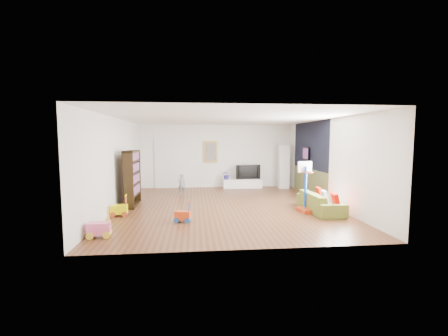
{
  "coord_description": "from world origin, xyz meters",
  "views": [
    {
      "loc": [
        -0.94,
        -9.12,
        2.05
      ],
      "look_at": [
        0.0,
        0.4,
        1.15
      ],
      "focal_mm": 24.0,
      "sensor_mm": 36.0,
      "label": 1
    }
  ],
  "objects": [
    {
      "name": "ceiling",
      "position": [
        0.0,
        0.0,
        2.7
      ],
      "size": [
        6.5,
        7.5,
        0.0
      ],
      "primitive_type": "cube",
      "color": "white",
      "rests_on": "ground"
    },
    {
      "name": "doorway",
      "position": [
        -1.9,
        3.71,
        1.05
      ],
      "size": [
        1.45,
        0.06,
        2.1
      ],
      "primitive_type": "cube",
      "color": "white",
      "rests_on": "ground"
    },
    {
      "name": "media_console",
      "position": [
        1.09,
        3.39,
        0.19
      ],
      "size": [
        1.66,
        0.48,
        0.38
      ],
      "primitive_type": "cube",
      "rotation": [
        0.0,
        0.0,
        -0.04
      ],
      "color": "white",
      "rests_on": "ground"
    },
    {
      "name": "floor",
      "position": [
        0.0,
        0.0,
        0.0
      ],
      "size": [
        6.5,
        7.5,
        0.0
      ],
      "primitive_type": "cube",
      "color": "brown",
      "rests_on": "ground"
    },
    {
      "name": "child",
      "position": [
        -1.43,
        2.1,
        0.39
      ],
      "size": [
        0.33,
        0.26,
        0.77
      ],
      "primitive_type": "imported",
      "rotation": [
        0.0,
        0.0,
        3.46
      ],
      "color": "gray",
      "rests_on": "ground"
    },
    {
      "name": "wall_left",
      "position": [
        -3.25,
        0.0,
        1.35
      ],
      "size": [
        0.0,
        7.5,
        2.7
      ],
      "primitive_type": "cube",
      "color": "white",
      "rests_on": "ground"
    },
    {
      "name": "ride_on_yellow",
      "position": [
        -2.98,
        -0.95,
        0.28
      ],
      "size": [
        0.44,
        0.29,
        0.57
      ],
      "primitive_type": "cube",
      "rotation": [
        0.0,
        0.0,
        0.06
      ],
      "color": "#ECEE00",
      "rests_on": "ground"
    },
    {
      "name": "wall_front",
      "position": [
        0.0,
        -3.75,
        1.35
      ],
      "size": [
        6.5,
        0.0,
        2.7
      ],
      "primitive_type": "cube",
      "color": "silver",
      "rests_on": "ground"
    },
    {
      "name": "artwork_right",
      "position": [
        3.17,
        1.6,
        1.55
      ],
      "size": [
        0.04,
        0.56,
        0.46
      ],
      "primitive_type": "cube",
      "color": "#7F3F8C",
      "rests_on": "wall_right"
    },
    {
      "name": "tall_cabinet",
      "position": [
        2.82,
        3.21,
        0.91
      ],
      "size": [
        0.45,
        0.45,
        1.83
      ],
      "primitive_type": "cube",
      "rotation": [
        0.0,
        0.0,
        -0.05
      ],
      "color": "white",
      "rests_on": "ground"
    },
    {
      "name": "bookshelf",
      "position": [
        -2.87,
        0.31,
        0.86
      ],
      "size": [
        0.32,
        1.18,
        1.73
      ],
      "primitive_type": "cube",
      "rotation": [
        0.0,
        0.0,
        -0.01
      ],
      "color": "black",
      "rests_on": "ground"
    },
    {
      "name": "basketball_hoop",
      "position": [
        2.27,
        -0.99,
        0.72
      ],
      "size": [
        0.56,
        0.66,
        1.44
      ],
      "primitive_type": "cube",
      "rotation": [
        0.0,
        0.0,
        0.12
      ],
      "color": "#A93112",
      "rests_on": "ground"
    },
    {
      "name": "pillow_center",
      "position": [
        2.78,
        -0.97,
        0.43
      ],
      "size": [
        0.15,
        0.36,
        0.35
      ],
      "primitive_type": "cube",
      "rotation": [
        0.0,
        0.0,
        -0.17
      ],
      "color": "silver",
      "rests_on": "sofa"
    },
    {
      "name": "olive_wainscot",
      "position": [
        3.23,
        1.4,
        0.5
      ],
      "size": [
        0.01,
        3.2,
        1.0
      ],
      "primitive_type": "cube",
      "color": "brown",
      "rests_on": "wall_right"
    },
    {
      "name": "tv",
      "position": [
        1.31,
        3.45,
        0.69
      ],
      "size": [
        1.08,
        0.26,
        0.61
      ],
      "primitive_type": "imported",
      "rotation": [
        0.0,
        0.0,
        0.11
      ],
      "color": "black",
      "rests_on": "media_console"
    },
    {
      "name": "sofa",
      "position": [
        2.64,
        -0.98,
        0.27
      ],
      "size": [
        0.76,
        1.87,
        0.54
      ],
      "primitive_type": "imported",
      "rotation": [
        0.0,
        0.0,
        1.59
      ],
      "color": "olive",
      "rests_on": "ground"
    },
    {
      "name": "pillow_right",
      "position": [
        2.85,
        -0.43,
        0.43
      ],
      "size": [
        0.13,
        0.37,
        0.36
      ],
      "primitive_type": "cube",
      "rotation": [
        0.0,
        0.0,
        -0.09
      ],
      "color": "#A91504",
      "rests_on": "sofa"
    },
    {
      "name": "ride_on_orange",
      "position": [
        -1.25,
        -1.7,
        0.26
      ],
      "size": [
        0.42,
        0.31,
        0.51
      ],
      "primitive_type": "cube",
      "rotation": [
        0.0,
        0.0,
        -0.19
      ],
      "color": "red",
      "rests_on": "ground"
    },
    {
      "name": "ride_on_pink",
      "position": [
        -2.96,
        -2.74,
        0.3
      ],
      "size": [
        0.48,
        0.33,
        0.6
      ],
      "primitive_type": "cube",
      "rotation": [
        0.0,
        0.0,
        0.12
      ],
      "color": "pink",
      "rests_on": "ground"
    },
    {
      "name": "wall_back",
      "position": [
        0.0,
        3.75,
        1.35
      ],
      "size": [
        6.5,
        0.0,
        2.7
      ],
      "primitive_type": "cube",
      "color": "white",
      "rests_on": "ground"
    },
    {
      "name": "vase_plant",
      "position": [
        0.4,
        3.37,
        0.59
      ],
      "size": [
        0.37,
        0.32,
        0.4
      ],
      "primitive_type": "imported",
      "rotation": [
        0.0,
        0.0,
        -0.01
      ],
      "color": "#2B2490",
      "rests_on": "media_console"
    },
    {
      "name": "painting_back",
      "position": [
        -0.25,
        3.71,
        1.55
      ],
      "size": [
        0.62,
        0.06,
        0.92
      ],
      "primitive_type": "cube",
      "color": "gold",
      "rests_on": "wall_back"
    },
    {
      "name": "wall_right",
      "position": [
        3.25,
        0.0,
        1.35
      ],
      "size": [
        0.0,
        7.5,
        2.7
      ],
      "primitive_type": "cube",
      "color": "silver",
      "rests_on": "ground"
    },
    {
      "name": "navy_accent",
      "position": [
        3.23,
        1.4,
        1.85
      ],
      "size": [
        0.01,
        3.2,
        1.7
      ],
      "primitive_type": "cube",
      "color": "black",
      "rests_on": "wall_right"
    },
    {
      "name": "pillow_left",
      "position": [
        2.82,
        -1.55,
        0.43
      ],
      "size": [
        0.17,
        0.41,
        0.39
      ],
      "primitive_type": "cube",
      "rotation": [
        0.0,
        0.0,
        -0.18
      ],
      "color": "#CB0C00",
      "rests_on": "sofa"
    }
  ]
}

